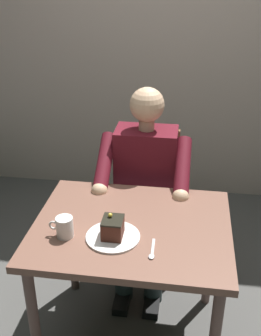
{
  "coord_description": "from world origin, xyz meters",
  "views": [
    {
      "loc": [
        -0.23,
        1.62,
        1.87
      ],
      "look_at": [
        0.02,
        -0.1,
        0.99
      ],
      "focal_mm": 44.29,
      "sensor_mm": 36.0,
      "label": 1
    }
  ],
  "objects_px": {
    "dessert_spoon": "(152,252)",
    "chair": "(147,194)",
    "seated_person": "(144,188)",
    "dining_table": "(132,241)",
    "cake_slice": "(113,227)",
    "coffee_cup": "(64,227)"
  },
  "relations": [
    {
      "from": "dessert_spoon",
      "to": "chair",
      "type": "bearing_deg",
      "value": -82.4
    },
    {
      "from": "dessert_spoon",
      "to": "seated_person",
      "type": "bearing_deg",
      "value": -80.55
    },
    {
      "from": "dining_table",
      "to": "cake_slice",
      "type": "distance_m",
      "value": 0.2
    },
    {
      "from": "dining_table",
      "to": "dessert_spoon",
      "type": "distance_m",
      "value": 0.25
    },
    {
      "from": "seated_person",
      "to": "cake_slice",
      "type": "xyz_separation_m",
      "value": [
        0.07,
        0.62,
        0.14
      ]
    },
    {
      "from": "chair",
      "to": "cake_slice",
      "type": "xyz_separation_m",
      "value": [
        0.07,
        0.8,
        0.28
      ]
    },
    {
      "from": "dining_table",
      "to": "coffee_cup",
      "type": "xyz_separation_m",
      "value": [
        0.29,
        0.13,
        0.15
      ]
    },
    {
      "from": "cake_slice",
      "to": "dining_table",
      "type": "bearing_deg",
      "value": -121.0
    },
    {
      "from": "dining_table",
      "to": "coffee_cup",
      "type": "relative_size",
      "value": 8.23
    },
    {
      "from": "seated_person",
      "to": "dessert_spoon",
      "type": "relative_size",
      "value": 8.66
    },
    {
      "from": "coffee_cup",
      "to": "dessert_spoon",
      "type": "relative_size",
      "value": 0.8
    },
    {
      "from": "chair",
      "to": "cake_slice",
      "type": "bearing_deg",
      "value": 85.04
    },
    {
      "from": "chair",
      "to": "dessert_spoon",
      "type": "relative_size",
      "value": 6.4
    },
    {
      "from": "chair",
      "to": "dining_table",
      "type": "bearing_deg",
      "value": 90.0
    },
    {
      "from": "seated_person",
      "to": "dining_table",
      "type": "bearing_deg",
      "value": 90.0
    },
    {
      "from": "coffee_cup",
      "to": "dining_table",
      "type": "bearing_deg",
      "value": -154.94
    },
    {
      "from": "seated_person",
      "to": "coffee_cup",
      "type": "xyz_separation_m",
      "value": [
        0.29,
        0.64,
        0.14
      ]
    },
    {
      "from": "dining_table",
      "to": "chair",
      "type": "bearing_deg",
      "value": -90.0
    },
    {
      "from": "seated_person",
      "to": "coffee_cup",
      "type": "distance_m",
      "value": 0.72
    },
    {
      "from": "chair",
      "to": "coffee_cup",
      "type": "bearing_deg",
      "value": 70.61
    },
    {
      "from": "coffee_cup",
      "to": "chair",
      "type": "bearing_deg",
      "value": -109.39
    },
    {
      "from": "dessert_spoon",
      "to": "dining_table",
      "type": "bearing_deg",
      "value": -59.14
    }
  ]
}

